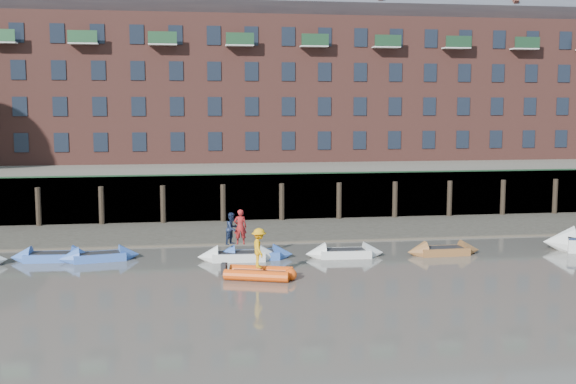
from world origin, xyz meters
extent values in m
plane|color=#58534C|center=(0.00, 0.00, 0.00)|extent=(220.00, 220.00, 0.00)
cube|color=#3D382F|center=(0.00, 18.00, 0.00)|extent=(110.00, 8.00, 0.50)
cube|color=#4C4336|center=(0.00, 14.60, 0.00)|extent=(110.00, 1.60, 0.10)
cube|color=#2D2A26|center=(0.00, 22.40, 1.60)|extent=(110.00, 0.80, 3.20)
cylinder|color=black|center=(-14.00, 21.75, 1.30)|extent=(0.36, 0.36, 2.60)
cylinder|color=black|center=(-10.00, 21.75, 1.30)|extent=(0.36, 0.36, 2.60)
cylinder|color=black|center=(-6.00, 21.75, 1.30)|extent=(0.36, 0.36, 2.60)
cylinder|color=black|center=(-2.00, 21.75, 1.30)|extent=(0.36, 0.36, 2.60)
cylinder|color=black|center=(2.00, 21.75, 1.30)|extent=(0.36, 0.36, 2.60)
cylinder|color=black|center=(6.00, 21.75, 1.30)|extent=(0.36, 0.36, 2.60)
cylinder|color=black|center=(10.00, 21.75, 1.30)|extent=(0.36, 0.36, 2.60)
cylinder|color=black|center=(14.00, 21.75, 1.30)|extent=(0.36, 0.36, 2.60)
cylinder|color=black|center=(18.00, 21.75, 1.30)|extent=(0.36, 0.36, 2.60)
cylinder|color=black|center=(22.00, 21.75, 1.30)|extent=(0.36, 0.36, 2.60)
cube|color=#264C2D|center=(0.00, 22.10, 3.25)|extent=(110.00, 0.06, 0.10)
cube|color=#5E594D|center=(0.00, 36.00, 1.60)|extent=(110.00, 28.00, 3.20)
cube|color=brown|center=(0.00, 37.00, 9.20)|extent=(80.00, 10.00, 12.00)
cube|color=#42444C|center=(0.00, 37.00, 16.40)|extent=(80.60, 15.56, 15.56)
cube|color=black|center=(-17.00, 31.98, 5.00)|extent=(1.10, 0.12, 1.50)
cube|color=black|center=(-14.00, 31.98, 5.00)|extent=(1.10, 0.12, 1.50)
cube|color=black|center=(-11.00, 31.98, 5.00)|extent=(1.10, 0.12, 1.50)
cube|color=black|center=(-8.00, 31.98, 5.00)|extent=(1.10, 0.12, 1.50)
cube|color=black|center=(-5.00, 31.98, 5.00)|extent=(1.10, 0.12, 1.50)
cube|color=black|center=(-2.00, 31.98, 5.00)|extent=(1.10, 0.12, 1.50)
cube|color=black|center=(1.00, 31.98, 5.00)|extent=(1.10, 0.12, 1.50)
cube|color=black|center=(4.00, 31.98, 5.00)|extent=(1.10, 0.12, 1.50)
cube|color=black|center=(7.00, 31.98, 5.00)|extent=(1.10, 0.12, 1.50)
cube|color=black|center=(10.00, 31.98, 5.00)|extent=(1.10, 0.12, 1.50)
cube|color=black|center=(13.00, 31.98, 5.00)|extent=(1.10, 0.12, 1.50)
cube|color=black|center=(16.00, 31.98, 5.00)|extent=(1.10, 0.12, 1.50)
cube|color=black|center=(19.00, 31.98, 5.00)|extent=(1.10, 0.12, 1.50)
cube|color=black|center=(22.00, 31.98, 5.00)|extent=(1.10, 0.12, 1.50)
cube|color=black|center=(25.00, 31.98, 5.00)|extent=(1.10, 0.12, 1.50)
cube|color=black|center=(28.00, 31.98, 5.00)|extent=(1.10, 0.12, 1.50)
cube|color=black|center=(-17.00, 31.98, 7.80)|extent=(1.10, 0.12, 1.50)
cube|color=black|center=(-14.00, 31.98, 7.80)|extent=(1.10, 0.12, 1.50)
cube|color=black|center=(-11.00, 31.98, 7.80)|extent=(1.10, 0.12, 1.50)
cube|color=black|center=(-8.00, 31.98, 7.80)|extent=(1.10, 0.12, 1.50)
cube|color=black|center=(-5.00, 31.98, 7.80)|extent=(1.10, 0.12, 1.50)
cube|color=black|center=(-2.00, 31.98, 7.80)|extent=(1.10, 0.12, 1.50)
cube|color=black|center=(1.00, 31.98, 7.80)|extent=(1.10, 0.12, 1.50)
cube|color=black|center=(4.00, 31.98, 7.80)|extent=(1.10, 0.12, 1.50)
cube|color=black|center=(7.00, 31.98, 7.80)|extent=(1.10, 0.12, 1.50)
cube|color=black|center=(10.00, 31.98, 7.80)|extent=(1.10, 0.12, 1.50)
cube|color=black|center=(13.00, 31.98, 7.80)|extent=(1.10, 0.12, 1.50)
cube|color=black|center=(16.00, 31.98, 7.80)|extent=(1.10, 0.12, 1.50)
cube|color=black|center=(19.00, 31.98, 7.80)|extent=(1.10, 0.12, 1.50)
cube|color=black|center=(22.00, 31.98, 7.80)|extent=(1.10, 0.12, 1.50)
cube|color=black|center=(25.00, 31.98, 7.80)|extent=(1.10, 0.12, 1.50)
cube|color=black|center=(28.00, 31.98, 7.80)|extent=(1.10, 0.12, 1.50)
cube|color=black|center=(-17.00, 31.98, 10.60)|extent=(1.10, 0.12, 1.50)
cube|color=black|center=(-14.00, 31.98, 10.60)|extent=(1.10, 0.12, 1.50)
cube|color=black|center=(-11.00, 31.98, 10.60)|extent=(1.10, 0.12, 1.50)
cube|color=black|center=(-8.00, 31.98, 10.60)|extent=(1.10, 0.12, 1.50)
cube|color=black|center=(-5.00, 31.98, 10.60)|extent=(1.10, 0.12, 1.50)
cube|color=black|center=(-2.00, 31.98, 10.60)|extent=(1.10, 0.12, 1.50)
cube|color=black|center=(1.00, 31.98, 10.60)|extent=(1.10, 0.12, 1.50)
cube|color=black|center=(4.00, 31.98, 10.60)|extent=(1.10, 0.12, 1.50)
cube|color=black|center=(7.00, 31.98, 10.60)|extent=(1.10, 0.12, 1.50)
cube|color=black|center=(10.00, 31.98, 10.60)|extent=(1.10, 0.12, 1.50)
cube|color=black|center=(13.00, 31.98, 10.60)|extent=(1.10, 0.12, 1.50)
cube|color=black|center=(16.00, 31.98, 10.60)|extent=(1.10, 0.12, 1.50)
cube|color=black|center=(19.00, 31.98, 10.60)|extent=(1.10, 0.12, 1.50)
cube|color=black|center=(22.00, 31.98, 10.60)|extent=(1.10, 0.12, 1.50)
cube|color=black|center=(25.00, 31.98, 10.60)|extent=(1.10, 0.12, 1.50)
cube|color=black|center=(28.00, 31.98, 10.60)|extent=(1.10, 0.12, 1.50)
cube|color=black|center=(-17.00, 31.98, 13.40)|extent=(1.10, 0.12, 1.50)
cube|color=black|center=(-14.00, 31.98, 13.40)|extent=(1.10, 0.12, 1.50)
cube|color=black|center=(-11.00, 31.98, 13.40)|extent=(1.10, 0.12, 1.50)
cube|color=black|center=(-8.00, 31.98, 13.40)|extent=(1.10, 0.12, 1.50)
cube|color=black|center=(-5.00, 31.98, 13.40)|extent=(1.10, 0.12, 1.50)
cube|color=black|center=(-2.00, 31.98, 13.40)|extent=(1.10, 0.12, 1.50)
cube|color=black|center=(1.00, 31.98, 13.40)|extent=(1.10, 0.12, 1.50)
cube|color=black|center=(4.00, 31.98, 13.40)|extent=(1.10, 0.12, 1.50)
cube|color=black|center=(7.00, 31.98, 13.40)|extent=(1.10, 0.12, 1.50)
cube|color=black|center=(10.00, 31.98, 13.40)|extent=(1.10, 0.12, 1.50)
cube|color=black|center=(13.00, 31.98, 13.40)|extent=(1.10, 0.12, 1.50)
cube|color=black|center=(16.00, 31.98, 13.40)|extent=(1.10, 0.12, 1.50)
cube|color=black|center=(19.00, 31.98, 13.40)|extent=(1.10, 0.12, 1.50)
cube|color=black|center=(22.00, 31.98, 13.40)|extent=(1.10, 0.12, 1.50)
cube|color=black|center=(25.00, 31.98, 13.40)|extent=(1.10, 0.12, 1.50)
cube|color=black|center=(28.00, 31.98, 13.40)|extent=(1.10, 0.12, 1.50)
cube|color=#375EB4|center=(-11.40, 10.99, 0.21)|extent=(2.71, 1.33, 0.41)
cone|color=#375EB4|center=(-9.86, 10.91, 0.21)|extent=(1.09, 1.25, 1.20)
cone|color=#375EB4|center=(-12.94, 11.07, 0.21)|extent=(1.09, 1.25, 1.20)
cube|color=black|center=(-11.40, 10.99, 0.39)|extent=(2.25, 1.01, 0.06)
cube|color=#375EB4|center=(-9.01, 10.68, 0.20)|extent=(2.77, 1.65, 0.41)
cone|color=#375EB4|center=(-7.52, 10.97, 0.20)|extent=(1.21, 1.34, 1.17)
cone|color=#375EB4|center=(-10.49, 10.39, 0.20)|extent=(1.21, 1.34, 1.17)
cube|color=black|center=(-9.01, 10.68, 0.39)|extent=(2.29, 1.28, 0.06)
cube|color=silver|center=(-1.96, 9.67, 0.21)|extent=(2.77, 1.37, 0.42)
cone|color=silver|center=(-0.38, 9.58, 0.21)|extent=(1.12, 1.28, 1.22)
cone|color=silver|center=(-3.53, 9.76, 0.21)|extent=(1.12, 1.28, 1.22)
cube|color=black|center=(-1.96, 9.67, 0.40)|extent=(2.30, 1.04, 0.06)
cube|color=#375EB4|center=(-1.14, 9.92, 0.20)|extent=(2.62, 1.23, 0.40)
cone|color=#375EB4|center=(0.37, 9.88, 0.20)|extent=(1.03, 1.19, 1.17)
cone|color=#375EB4|center=(-2.65, 9.95, 0.20)|extent=(1.03, 1.19, 1.17)
cube|color=black|center=(-1.14, 9.92, 0.38)|extent=(2.18, 0.93, 0.06)
cube|color=silver|center=(3.60, 9.63, 0.21)|extent=(2.70, 1.30, 0.41)
cone|color=silver|center=(5.14, 9.57, 0.21)|extent=(1.08, 1.24, 1.20)
cone|color=silver|center=(2.05, 9.69, 0.21)|extent=(1.08, 1.24, 1.20)
cube|color=black|center=(3.60, 9.63, 0.39)|extent=(2.24, 0.98, 0.06)
cube|color=brown|center=(8.93, 9.44, 0.20)|extent=(2.61, 1.23, 0.40)
cone|color=brown|center=(10.44, 9.48, 0.20)|extent=(1.03, 1.19, 1.16)
cone|color=brown|center=(7.43, 9.40, 0.20)|extent=(1.03, 1.19, 1.16)
cube|color=black|center=(8.93, 9.44, 0.38)|extent=(2.17, 0.93, 0.06)
cylinder|color=#E84A0D|center=(-1.18, 6.15, 0.25)|extent=(2.97, 1.46, 0.49)
cylinder|color=#E84A0D|center=(-1.53, 5.17, 0.25)|extent=(2.97, 1.46, 0.49)
sphere|color=#E84A0D|center=(0.05, 5.16, 0.25)|extent=(0.57, 0.57, 0.57)
cube|color=black|center=(-1.35, 5.66, 0.25)|extent=(2.62, 1.63, 0.17)
cone|color=silver|center=(15.64, 9.76, 0.42)|extent=(2.14, 2.32, 1.88)
imported|color=maroon|center=(-1.85, 9.76, 1.73)|extent=(0.67, 0.44, 1.81)
imported|color=#19233F|center=(-2.27, 9.78, 1.65)|extent=(1.00, 1.01, 1.65)
imported|color=orange|center=(-1.34, 5.59, 1.44)|extent=(0.70, 1.19, 1.82)
camera|label=1|loc=(-4.87, -26.55, 7.91)|focal=45.00mm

